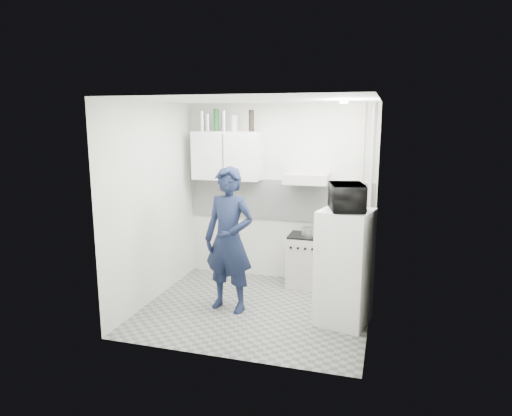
# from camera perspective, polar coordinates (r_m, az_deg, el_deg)

# --- Properties ---
(floor) EXTENTS (2.80, 2.80, 0.00)m
(floor) POSITION_cam_1_polar(r_m,az_deg,el_deg) (5.95, -0.05, -12.48)
(floor) COLOR slate
(floor) RESTS_ON ground
(ceiling) EXTENTS (2.80, 2.80, 0.00)m
(ceiling) POSITION_cam_1_polar(r_m,az_deg,el_deg) (5.46, -0.06, 13.40)
(ceiling) COLOR white
(ceiling) RESTS_ON wall_back
(wall_back) EXTENTS (2.80, 0.00, 2.80)m
(wall_back) POSITION_cam_1_polar(r_m,az_deg,el_deg) (6.75, 2.94, 1.88)
(wall_back) COLOR silver
(wall_back) RESTS_ON floor
(wall_left) EXTENTS (0.00, 2.60, 2.60)m
(wall_left) POSITION_cam_1_polar(r_m,az_deg,el_deg) (6.10, -12.78, 0.61)
(wall_left) COLOR silver
(wall_left) RESTS_ON floor
(wall_right) EXTENTS (0.00, 2.60, 2.60)m
(wall_right) POSITION_cam_1_polar(r_m,az_deg,el_deg) (5.34, 14.51, -0.94)
(wall_right) COLOR silver
(wall_right) RESTS_ON floor
(person) EXTENTS (0.73, 0.54, 1.82)m
(person) POSITION_cam_1_polar(r_m,az_deg,el_deg) (5.67, -3.40, -3.98)
(person) COLOR #141C35
(person) RESTS_ON floor
(stove) EXTENTS (0.46, 0.46, 0.73)m
(stove) POSITION_cam_1_polar(r_m,az_deg,el_deg) (6.64, 6.05, -6.62)
(stove) COLOR beige
(stove) RESTS_ON floor
(fridge) EXTENTS (0.67, 0.67, 1.36)m
(fridge) POSITION_cam_1_polar(r_m,az_deg,el_deg) (5.45, 10.98, -7.29)
(fridge) COLOR white
(fridge) RESTS_ON floor
(stove_top) EXTENTS (0.44, 0.44, 0.03)m
(stove_top) POSITION_cam_1_polar(r_m,az_deg,el_deg) (6.54, 6.12, -3.45)
(stove_top) COLOR black
(stove_top) RESTS_ON stove
(saucepan) EXTENTS (0.20, 0.20, 0.11)m
(saucepan) POSITION_cam_1_polar(r_m,az_deg,el_deg) (6.50, 6.60, -2.91)
(saucepan) COLOR silver
(saucepan) RESTS_ON stove_top
(microwave) EXTENTS (0.62, 0.49, 0.30)m
(microwave) POSITION_cam_1_polar(r_m,az_deg,el_deg) (5.25, 11.32, 1.35)
(microwave) COLOR black
(microwave) RESTS_ON fridge
(bottle_a) EXTENTS (0.07, 0.07, 0.29)m
(bottle_a) POSITION_cam_1_polar(r_m,az_deg,el_deg) (6.85, -6.78, 10.75)
(bottle_a) COLOR silver
(bottle_a) RESTS_ON upper_cabinet
(bottle_b) EXTENTS (0.06, 0.06, 0.25)m
(bottle_b) POSITION_cam_1_polar(r_m,az_deg,el_deg) (6.81, -6.06, 10.57)
(bottle_b) COLOR silver
(bottle_b) RESTS_ON upper_cabinet
(bottle_c) EXTENTS (0.08, 0.08, 0.32)m
(bottle_c) POSITION_cam_1_polar(r_m,az_deg,el_deg) (6.77, -5.00, 10.89)
(bottle_c) COLOR #144C1E
(bottle_c) RESTS_ON upper_cabinet
(bottle_d) EXTENTS (0.07, 0.07, 0.29)m
(bottle_d) POSITION_cam_1_polar(r_m,az_deg,el_deg) (6.72, -4.05, 10.78)
(bottle_d) COLOR silver
(bottle_d) RESTS_ON upper_cabinet
(canister_a) EXTENTS (0.09, 0.09, 0.23)m
(canister_a) POSITION_cam_1_polar(r_m,az_deg,el_deg) (6.67, -2.71, 10.52)
(canister_a) COLOR #B2B7BC
(canister_a) RESTS_ON upper_cabinet
(bottle_e) EXTENTS (0.08, 0.08, 0.30)m
(bottle_e) POSITION_cam_1_polar(r_m,az_deg,el_deg) (6.59, -0.59, 10.86)
(bottle_e) COLOR black
(bottle_e) RESTS_ON upper_cabinet
(upper_cabinet) EXTENTS (1.00, 0.35, 0.70)m
(upper_cabinet) POSITION_cam_1_polar(r_m,az_deg,el_deg) (6.73, -3.62, 6.56)
(upper_cabinet) COLOR white
(upper_cabinet) RESTS_ON wall_back
(range_hood) EXTENTS (0.60, 0.50, 0.14)m
(range_hood) POSITION_cam_1_polar(r_m,az_deg,el_deg) (6.38, 6.39, 3.73)
(range_hood) COLOR beige
(range_hood) RESTS_ON wall_back
(backsplash) EXTENTS (2.74, 0.03, 0.60)m
(backsplash) POSITION_cam_1_polar(r_m,az_deg,el_deg) (6.75, 2.91, 1.02)
(backsplash) COLOR white
(backsplash) RESTS_ON wall_back
(pipe_a) EXTENTS (0.05, 0.05, 2.60)m
(pipe_a) POSITION_cam_1_polar(r_m,az_deg,el_deg) (6.50, 14.00, 1.19)
(pipe_a) COLOR beige
(pipe_a) RESTS_ON floor
(pipe_b) EXTENTS (0.04, 0.04, 2.60)m
(pipe_b) POSITION_cam_1_polar(r_m,az_deg,el_deg) (6.50, 12.95, 1.25)
(pipe_b) COLOR beige
(pipe_b) RESTS_ON floor
(ceiling_spot_fixture) EXTENTS (0.10, 0.10, 0.02)m
(ceiling_spot_fixture) POSITION_cam_1_polar(r_m,az_deg,el_deg) (5.46, 10.95, 12.89)
(ceiling_spot_fixture) COLOR white
(ceiling_spot_fixture) RESTS_ON ceiling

